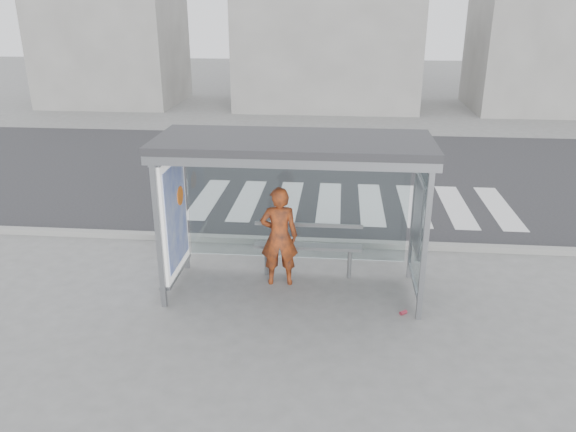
% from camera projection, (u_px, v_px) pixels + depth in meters
% --- Properties ---
extents(ground, '(80.00, 80.00, 0.00)m').
position_uv_depth(ground, '(293.00, 291.00, 9.46)').
color(ground, slate).
rests_on(ground, ground).
extents(road, '(30.00, 10.00, 0.01)m').
position_uv_depth(road, '(314.00, 172.00, 15.97)').
color(road, '#27272A').
rests_on(road, ground).
extents(curb, '(30.00, 0.18, 0.12)m').
position_uv_depth(curb, '(301.00, 241.00, 11.25)').
color(curb, gray).
rests_on(curb, ground).
extents(crosswalk, '(7.55, 3.00, 0.00)m').
position_uv_depth(crosswalk, '(350.00, 203.00, 13.56)').
color(crosswalk, silver).
rests_on(crosswalk, ground).
extents(bus_shelter, '(4.25, 1.65, 2.62)m').
position_uv_depth(bus_shelter, '(270.00, 177.00, 8.84)').
color(bus_shelter, gray).
rests_on(bus_shelter, ground).
extents(building_left, '(6.00, 5.00, 6.00)m').
position_uv_depth(building_left, '(112.00, 37.00, 25.99)').
color(building_left, gray).
rests_on(building_left, ground).
extents(building_center, '(8.00, 5.00, 5.00)m').
position_uv_depth(building_center, '(327.00, 50.00, 25.29)').
color(building_center, gray).
rests_on(building_center, ground).
extents(building_right, '(5.00, 5.00, 7.00)m').
position_uv_depth(building_right, '(537.00, 27.00, 24.14)').
color(building_right, gray).
rests_on(building_right, ground).
extents(person, '(0.68, 0.48, 1.75)m').
position_uv_depth(person, '(279.00, 236.00, 9.42)').
color(person, red).
rests_on(person, ground).
extents(bench, '(1.88, 0.23, 0.97)m').
position_uv_depth(bench, '(308.00, 246.00, 9.78)').
color(bench, slate).
rests_on(bench, ground).
extents(soda_can, '(0.13, 0.12, 0.06)m').
position_uv_depth(soda_can, '(403.00, 313.00, 8.74)').
color(soda_can, '#DE4158').
rests_on(soda_can, ground).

